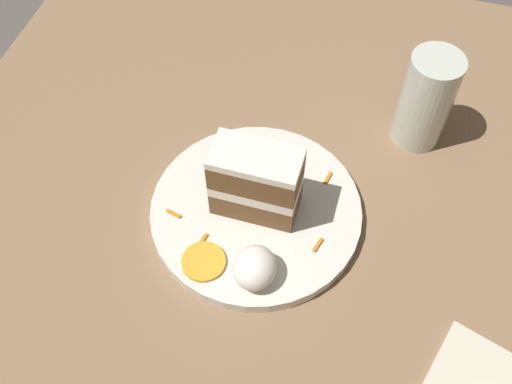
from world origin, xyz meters
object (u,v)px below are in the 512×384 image
object	(u,v)px
cake_slice	(256,182)
drinking_glass	(424,105)
cream_dollop	(255,268)
plate	(256,212)
orange_garnish	(204,262)

from	to	relation	value
cake_slice	drinking_glass	world-z (taller)	drinking_glass
cream_dollop	drinking_glass	world-z (taller)	drinking_glass
cream_dollop	drinking_glass	xyz separation A→B (m)	(-0.27, 0.15, 0.02)
cake_slice	drinking_glass	xyz separation A→B (m)	(-0.18, 0.17, -0.01)
plate	cake_slice	distance (m)	0.06
plate	cream_dollop	world-z (taller)	cream_dollop
plate	drinking_glass	bearing A→B (deg)	137.13
cake_slice	orange_garnish	xyz separation A→B (m)	(0.09, -0.04, -0.05)
cream_dollop	cake_slice	bearing A→B (deg)	-164.71
cake_slice	plate	bearing A→B (deg)	16.17
cake_slice	drinking_glass	bearing A→B (deg)	136.34
drinking_glass	cake_slice	bearing A→B (deg)	-43.72
cream_dollop	orange_garnish	bearing A→B (deg)	-89.84
plate	cream_dollop	distance (m)	0.10
plate	cake_slice	world-z (taller)	cake_slice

